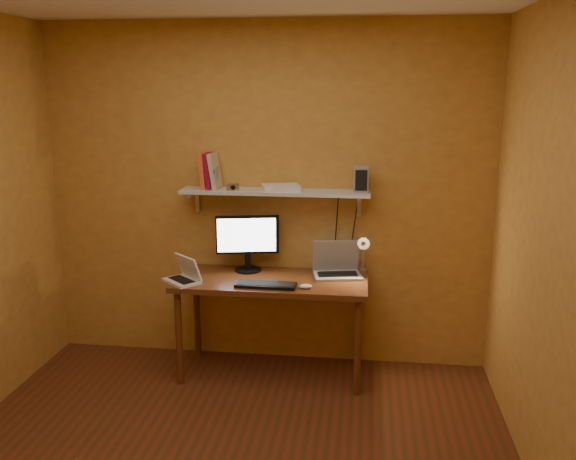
# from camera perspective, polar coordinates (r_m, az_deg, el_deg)

# --- Properties ---
(room) EXTENTS (3.44, 3.24, 2.64)m
(room) POSITION_cam_1_polar(r_m,az_deg,el_deg) (3.12, -6.93, -2.12)
(room) COLOR maroon
(room) RESTS_ON ground
(desk) EXTENTS (1.40, 0.60, 0.75)m
(desk) POSITION_cam_1_polar(r_m,az_deg,el_deg) (4.49, -1.55, -5.63)
(desk) COLOR #5E2E16
(desk) RESTS_ON ground
(wall_shelf) EXTENTS (1.40, 0.25, 0.21)m
(wall_shelf) POSITION_cam_1_polar(r_m,az_deg,el_deg) (4.50, -1.22, 3.56)
(wall_shelf) COLOR silver
(wall_shelf) RESTS_ON room
(monitor) EXTENTS (0.47, 0.24, 0.43)m
(monitor) POSITION_cam_1_polar(r_m,az_deg,el_deg) (4.60, -3.81, -0.95)
(monitor) COLOR black
(monitor) RESTS_ON desk
(laptop) EXTENTS (0.38, 0.31, 0.26)m
(laptop) POSITION_cam_1_polar(r_m,az_deg,el_deg) (4.54, 4.59, -3.40)
(laptop) COLOR gray
(laptop) RESTS_ON desk
(netbook) EXTENTS (0.32, 0.31, 0.19)m
(netbook) POSITION_cam_1_polar(r_m,az_deg,el_deg) (4.45, -9.64, -4.14)
(netbook) COLOR white
(netbook) RESTS_ON desk
(keyboard) EXTENTS (0.43, 0.16, 0.02)m
(keyboard) POSITION_cam_1_polar(r_m,az_deg,el_deg) (4.30, -2.08, -5.16)
(keyboard) COLOR black
(keyboard) RESTS_ON desk
(mouse) EXTENTS (0.09, 0.06, 0.03)m
(mouse) POSITION_cam_1_polar(r_m,az_deg,el_deg) (4.25, 1.67, -5.29)
(mouse) COLOR white
(mouse) RESTS_ON desk
(desk_lamp) EXTENTS (0.09, 0.23, 0.38)m
(desk_lamp) POSITION_cam_1_polar(r_m,az_deg,el_deg) (4.47, 7.07, -1.86)
(desk_lamp) COLOR silver
(desk_lamp) RESTS_ON desk
(speaker_left) EXTENTS (0.10, 0.10, 0.17)m
(speaker_left) POSITION_cam_1_polar(r_m,az_deg,el_deg) (4.57, -7.21, 4.88)
(speaker_left) COLOR gray
(speaker_left) RESTS_ON wall_shelf
(speaker_right) EXTENTS (0.11, 0.11, 0.19)m
(speaker_right) POSITION_cam_1_polar(r_m,az_deg,el_deg) (4.43, 6.84, 4.74)
(speaker_right) COLOR gray
(speaker_right) RESTS_ON wall_shelf
(books) EXTENTS (0.14, 0.18, 0.27)m
(books) POSITION_cam_1_polar(r_m,az_deg,el_deg) (4.59, -7.33, 5.53)
(books) COLOR #E3542A
(books) RESTS_ON wall_shelf
(shelf_camera) EXTENTS (0.10, 0.06, 0.06)m
(shelf_camera) POSITION_cam_1_polar(r_m,az_deg,el_deg) (4.47, -5.20, 4.02)
(shelf_camera) COLOR silver
(shelf_camera) RESTS_ON wall_shelf
(router) EXTENTS (0.31, 0.25, 0.04)m
(router) POSITION_cam_1_polar(r_m,az_deg,el_deg) (4.47, -0.67, 3.99)
(router) COLOR white
(router) RESTS_ON wall_shelf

